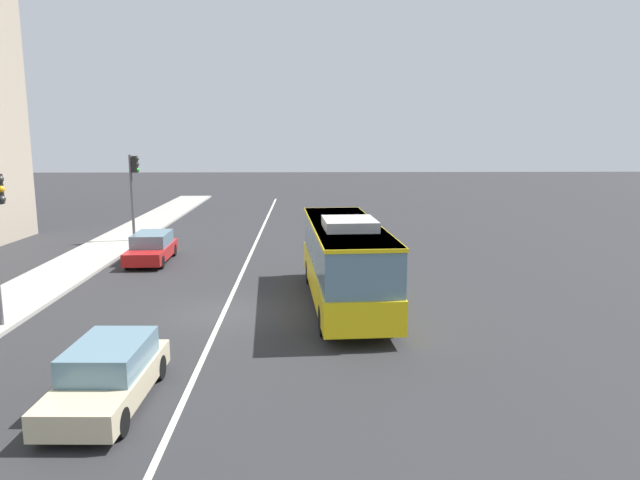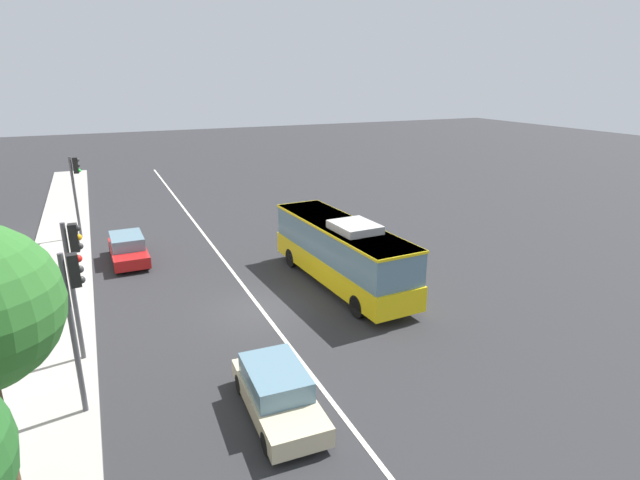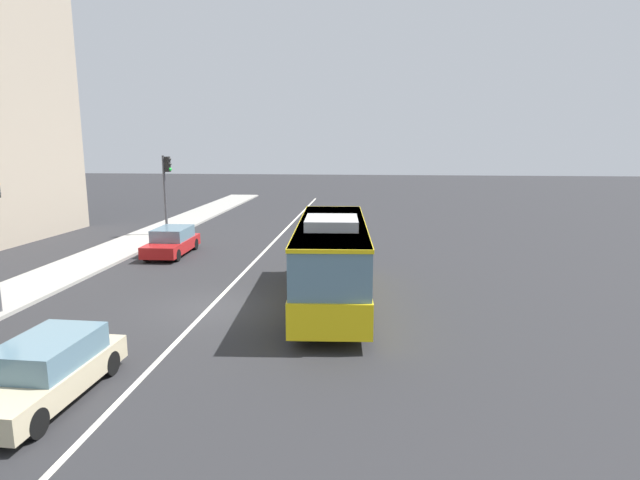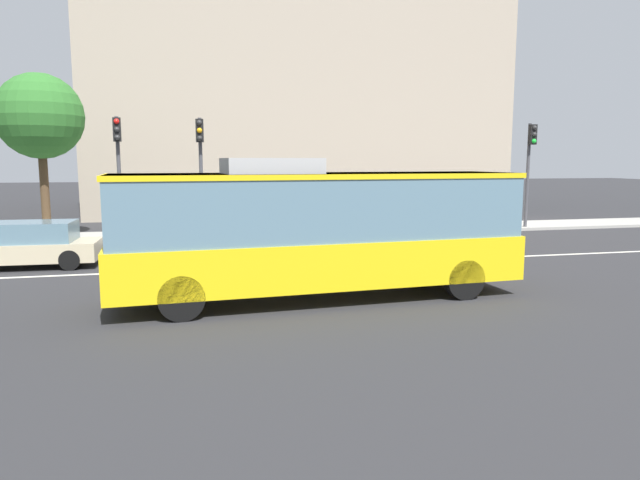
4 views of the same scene
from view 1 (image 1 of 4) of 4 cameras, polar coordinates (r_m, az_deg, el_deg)
ground_plane at (r=21.68m, az=-9.34°, el=-7.03°), size 160.00×160.00×0.00m
lane_centre_line at (r=21.67m, az=-9.34°, el=-7.02°), size 76.00×0.16×0.01m
transit_bus at (r=22.04m, az=2.43°, el=-1.75°), size 10.13×3.09×3.46m
sedan_beige at (r=15.26m, az=-19.81°, el=-12.16°), size 4.55×1.93×1.46m
sedan_red at (r=30.89m, az=-16.00°, el=-0.73°), size 4.54×1.90×1.46m
traffic_light_far_corner at (r=36.30m, az=-17.60°, el=5.30°), size 0.33×0.62×5.20m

